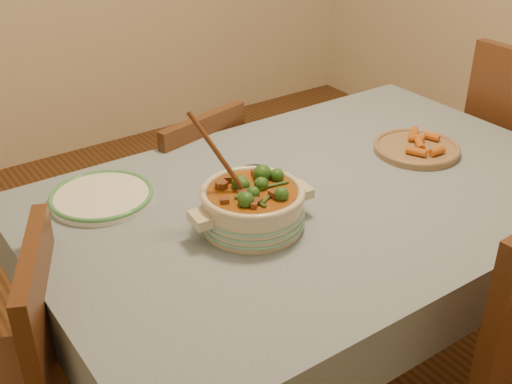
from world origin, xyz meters
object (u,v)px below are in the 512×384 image
(condiment_bowl, at_px, (255,178))
(fried_plate, at_px, (417,147))
(chair_far, at_px, (189,196))
(dining_table, at_px, (318,218))
(stew_casserole, at_px, (252,204))
(white_plate, at_px, (102,196))
(chair_left, at_px, (12,378))

(condiment_bowl, height_order, fried_plate, condiment_bowl)
(chair_far, bearing_deg, dining_table, 85.44)
(stew_casserole, xyz_separation_m, chair_far, (0.18, 0.69, -0.36))
(condiment_bowl, bearing_deg, fried_plate, -11.08)
(white_plate, bearing_deg, fried_plate, -16.91)
(stew_casserole, bearing_deg, dining_table, 8.84)
(stew_casserole, height_order, chair_left, stew_casserole)
(chair_left, bearing_deg, stew_casserole, 105.93)
(stew_casserole, bearing_deg, white_plate, 127.49)
(stew_casserole, relative_size, white_plate, 1.00)
(condiment_bowl, relative_size, fried_plate, 0.38)
(chair_far, bearing_deg, stew_casserole, 62.56)
(condiment_bowl, bearing_deg, white_plate, 155.44)
(white_plate, relative_size, chair_far, 0.43)
(white_plate, height_order, condiment_bowl, condiment_bowl)
(condiment_bowl, relative_size, chair_left, 0.14)
(dining_table, height_order, white_plate, white_plate)
(condiment_bowl, xyz_separation_m, fried_plate, (0.58, -0.11, -0.01))
(white_plate, distance_m, condiment_bowl, 0.45)
(dining_table, relative_size, fried_plate, 5.43)
(stew_casserole, distance_m, condiment_bowl, 0.22)
(fried_plate, bearing_deg, chair_left, 178.31)
(white_plate, bearing_deg, dining_table, -30.15)
(fried_plate, bearing_deg, chair_far, 130.26)
(dining_table, distance_m, stew_casserole, 0.32)
(white_plate, height_order, chair_far, chair_far)
(dining_table, bearing_deg, white_plate, 149.85)
(white_plate, height_order, chair_left, chair_left)
(stew_casserole, relative_size, condiment_bowl, 2.99)
(stew_casserole, height_order, chair_far, stew_casserole)
(fried_plate, bearing_deg, condiment_bowl, 168.92)
(fried_plate, height_order, chair_left, chair_left)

